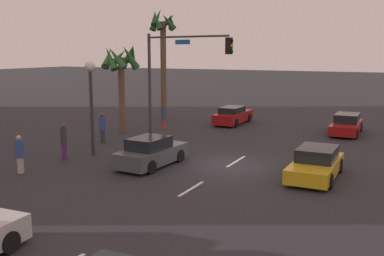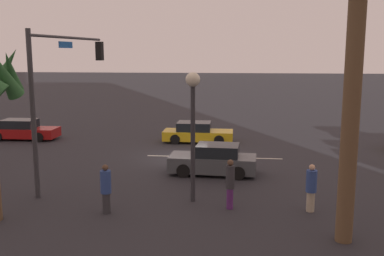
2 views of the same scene
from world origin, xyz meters
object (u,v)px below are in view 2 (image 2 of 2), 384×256
at_px(car_2, 214,160).
at_px(car_4, 23,130).
at_px(pedestrian_1, 311,187).
at_px(streetlamp, 193,110).
at_px(pedestrian_3, 106,188).
at_px(pedestrian_2, 230,183).
at_px(car_3, 197,133).
at_px(traffic_signal, 60,81).
at_px(palm_tree_3, 359,3).

distance_m(car_2, car_4, 15.33).
distance_m(car_2, pedestrian_1, 6.10).
distance_m(streetlamp, pedestrian_3, 4.35).
height_order(streetlamp, pedestrian_2, streetlamp).
relative_size(car_2, streetlamp, 0.84).
relative_size(car_2, pedestrian_1, 2.38).
xyz_separation_m(car_2, car_4, (13.44, -7.39, -0.05)).
xyz_separation_m(car_2, pedestrian_1, (-3.84, 4.74, 0.26)).
bearing_deg(car_2, pedestrian_1, 129.04).
bearing_deg(pedestrian_3, car_3, -98.79).
distance_m(car_4, traffic_signal, 12.45).
xyz_separation_m(car_2, palm_tree_3, (-4.48, 7.27, 6.51)).
bearing_deg(car_3, car_4, 1.36).
bearing_deg(pedestrian_2, palm_tree_3, 145.24).
xyz_separation_m(traffic_signal, pedestrian_2, (-7.46, 2.56, -3.59)).
height_order(streetlamp, pedestrian_1, streetlamp).
bearing_deg(pedestrian_2, car_4, -40.35).
bearing_deg(palm_tree_3, pedestrian_1, -75.90).
distance_m(car_3, streetlamp, 12.15).
distance_m(car_3, pedestrian_1, 13.52).
xyz_separation_m(pedestrian_1, pedestrian_3, (7.44, 0.96, 0.02)).
height_order(car_4, pedestrian_3, pedestrian_3).
height_order(car_4, pedestrian_1, pedestrian_1).
xyz_separation_m(car_3, pedestrian_3, (2.07, 13.37, 0.34)).
bearing_deg(pedestrian_1, pedestrian_2, 0.67).
height_order(traffic_signal, pedestrian_3, traffic_signal).
xyz_separation_m(traffic_signal, pedestrian_3, (-2.98, 3.49, -3.65)).
bearing_deg(car_4, traffic_signal, 125.53).
distance_m(pedestrian_1, pedestrian_2, 2.97).
bearing_deg(streetlamp, palm_tree_3, 147.69).
bearing_deg(palm_tree_3, car_3, -68.09).
xyz_separation_m(car_2, pedestrian_2, (-0.87, 4.77, 0.35)).
bearing_deg(streetlamp, traffic_signal, -17.19).
distance_m(streetlamp, pedestrian_2, 3.09).
height_order(car_3, car_4, car_4).
bearing_deg(pedestrian_3, palm_tree_3, 168.98).
bearing_deg(car_4, streetlamp, 138.28).
bearing_deg(pedestrian_2, pedestrian_3, 11.72).
relative_size(car_3, pedestrian_2, 2.40).
height_order(car_2, pedestrian_2, pedestrian_2).
xyz_separation_m(car_3, streetlamp, (-0.94, 11.73, 3.03)).
distance_m(car_2, pedestrian_3, 6.75).
bearing_deg(pedestrian_2, car_2, -79.62).
height_order(car_2, car_3, car_2).
distance_m(car_4, streetlamp, 17.47).
distance_m(traffic_signal, palm_tree_3, 12.43).
bearing_deg(traffic_signal, car_3, -117.07).
relative_size(car_4, pedestrian_3, 2.53).
relative_size(car_3, streetlamp, 0.90).
bearing_deg(car_3, car_2, 101.30).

